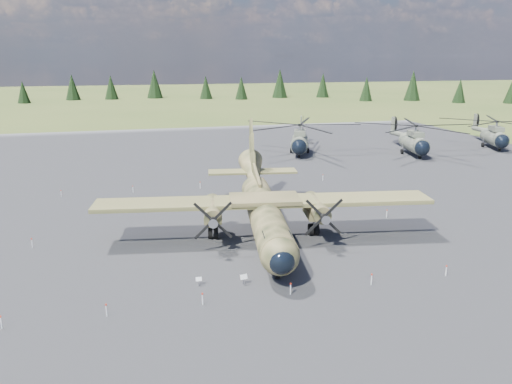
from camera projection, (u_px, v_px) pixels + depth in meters
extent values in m
plane|color=brown|center=(225.00, 232.00, 46.02)|extent=(500.00, 500.00, 0.00)
cube|color=#5B5C60|center=(208.00, 202.00, 55.37)|extent=(120.00, 120.00, 0.04)
cylinder|color=#32381E|center=(265.00, 216.00, 43.10)|extent=(5.51, 18.29, 2.81)
sphere|color=#32381E|center=(280.00, 256.00, 34.42)|extent=(3.14, 3.14, 2.76)
sphere|color=black|center=(281.00, 260.00, 33.90)|extent=(2.31, 2.31, 2.02)
cube|color=black|center=(277.00, 238.00, 35.76)|extent=(2.23, 1.89, 0.55)
cone|color=#32381E|center=(253.00, 173.00, 54.20)|extent=(3.77, 7.24, 4.23)
cube|color=#989A9D|center=(264.00, 225.00, 44.37)|extent=(2.80, 6.24, 0.50)
cube|color=#3A3D20|center=(265.00, 201.00, 43.28)|extent=(29.30, 7.77, 0.35)
cube|color=#32381E|center=(265.00, 199.00, 43.22)|extent=(6.50, 4.48, 0.35)
cylinder|color=#32381E|center=(213.00, 210.00, 42.71)|extent=(2.28, 5.39, 1.51)
cube|color=#32381E|center=(213.00, 214.00, 43.66)|extent=(2.00, 3.60, 0.80)
cone|color=gray|center=(213.00, 222.00, 39.58)|extent=(0.89, 1.01, 0.76)
cylinder|color=black|center=(213.00, 233.00, 44.11)|extent=(1.04, 1.23, 1.10)
cylinder|color=#32381E|center=(316.00, 207.00, 43.55)|extent=(2.28, 5.39, 1.51)
cube|color=#32381E|center=(314.00, 211.00, 44.49)|extent=(2.00, 3.60, 0.80)
cone|color=gray|center=(325.00, 219.00, 40.42)|extent=(0.89, 1.01, 0.76)
cylinder|color=black|center=(314.00, 229.00, 44.94)|extent=(1.04, 1.23, 1.10)
cube|color=#32381E|center=(256.00, 176.00, 50.37)|extent=(1.42, 7.54, 1.69)
cube|color=#3A3D20|center=(252.00, 172.00, 54.67)|extent=(9.86, 3.64, 0.22)
cylinder|color=gray|center=(277.00, 263.00, 35.85)|extent=(0.16, 0.16, 0.90)
cylinder|color=black|center=(277.00, 272.00, 36.04)|extent=(0.49, 0.98, 0.94)
cylinder|color=slate|center=(300.00, 143.00, 81.62)|extent=(5.11, 8.07, 2.65)
sphere|color=black|center=(299.00, 147.00, 77.98)|extent=(3.13, 3.13, 2.44)
sphere|color=slate|center=(300.00, 139.00, 85.28)|extent=(3.13, 3.13, 2.44)
cube|color=slate|center=(300.00, 133.00, 80.77)|extent=(2.86, 3.80, 0.79)
cylinder|color=gray|center=(300.00, 128.00, 80.56)|extent=(0.49, 0.49, 1.06)
cylinder|color=slate|center=(301.00, 133.00, 88.99)|extent=(3.95, 8.79, 1.52)
cube|color=slate|center=(301.00, 123.00, 92.45)|extent=(0.73, 1.47, 2.54)
cylinder|color=black|center=(303.00, 123.00, 92.42)|extent=(1.01, 2.61, 2.75)
cylinder|color=black|center=(299.00, 156.00, 78.98)|extent=(0.53, 0.78, 0.72)
cylinder|color=black|center=(291.00, 150.00, 83.39)|extent=(0.59, 0.90, 0.85)
cylinder|color=gray|center=(291.00, 147.00, 83.25)|extent=(0.19, 0.19, 1.54)
cylinder|color=black|center=(308.00, 151.00, 83.10)|extent=(0.59, 0.90, 0.85)
cylinder|color=gray|center=(308.00, 147.00, 82.96)|extent=(0.19, 0.19, 1.54)
cylinder|color=slate|center=(414.00, 144.00, 80.77)|extent=(4.17, 7.95, 2.63)
sphere|color=black|center=(422.00, 148.00, 77.14)|extent=(2.88, 2.88, 2.42)
sphere|color=slate|center=(406.00, 140.00, 84.42)|extent=(2.88, 2.88, 2.42)
cube|color=slate|center=(416.00, 134.00, 79.93)|extent=(2.46, 3.67, 0.79)
cylinder|color=gray|center=(416.00, 129.00, 79.72)|extent=(0.45, 0.45, 1.05)
cylinder|color=slate|center=(399.00, 134.00, 88.13)|extent=(2.77, 8.96, 1.50)
cube|color=slate|center=(393.00, 124.00, 91.58)|extent=(0.54, 1.49, 2.52)
cylinder|color=black|center=(395.00, 124.00, 91.59)|extent=(0.64, 2.68, 2.73)
cylinder|color=black|center=(420.00, 157.00, 78.14)|extent=(0.44, 0.76, 0.71)
cylinder|color=black|center=(402.00, 151.00, 82.35)|extent=(0.49, 0.89, 0.84)
cylinder|color=gray|center=(402.00, 148.00, 82.20)|extent=(0.18, 0.18, 1.52)
cylinder|color=black|center=(419.00, 151.00, 82.44)|extent=(0.49, 0.89, 0.84)
cylinder|color=gray|center=(419.00, 148.00, 82.29)|extent=(0.18, 0.18, 1.52)
cylinder|color=slate|center=(494.00, 138.00, 86.93)|extent=(4.99, 7.79, 2.56)
sphere|color=black|center=(502.00, 141.00, 83.42)|extent=(3.03, 3.03, 2.35)
sphere|color=slate|center=(487.00, 135.00, 90.46)|extent=(3.03, 3.03, 2.35)
cube|color=slate|center=(496.00, 129.00, 86.11)|extent=(2.78, 3.68, 0.77)
cylinder|color=gray|center=(497.00, 124.00, 85.91)|extent=(0.47, 0.47, 1.02)
cylinder|color=slate|center=(481.00, 130.00, 94.04)|extent=(3.88, 8.47, 1.46)
cube|color=slate|center=(475.00, 120.00, 97.38)|extent=(0.72, 1.42, 2.45)
cylinder|color=black|center=(477.00, 120.00, 97.34)|extent=(1.00, 2.51, 2.66)
cylinder|color=black|center=(499.00, 149.00, 84.38)|extent=(0.51, 0.75, 0.70)
cylinder|color=black|center=(483.00, 145.00, 88.65)|extent=(0.58, 0.87, 0.82)
cylinder|color=gray|center=(483.00, 142.00, 88.51)|extent=(0.18, 0.18, 1.48)
cylinder|color=black|center=(499.00, 145.00, 88.35)|extent=(0.58, 0.87, 0.82)
cylinder|color=gray|center=(499.00, 142.00, 88.21)|extent=(0.18, 0.18, 1.48)
cube|color=gray|center=(199.00, 282.00, 35.14)|extent=(0.07, 0.07, 0.52)
cube|color=white|center=(199.00, 279.00, 35.03)|extent=(0.42, 0.18, 0.29)
cube|color=gray|center=(244.00, 280.00, 35.27)|extent=(0.11, 0.11, 0.63)
cube|color=white|center=(244.00, 277.00, 35.14)|extent=(0.54, 0.31, 0.35)
cylinder|color=white|center=(1.00, 323.00, 29.50)|extent=(0.07, 0.07, 0.80)
cylinder|color=#B02512|center=(0.00, 317.00, 29.40)|extent=(0.12, 0.12, 0.10)
cylinder|color=white|center=(106.00, 311.00, 30.92)|extent=(0.07, 0.07, 0.80)
cylinder|color=#B02512|center=(106.00, 305.00, 30.82)|extent=(0.12, 0.12, 0.10)
cylinder|color=white|center=(203.00, 299.00, 32.34)|extent=(0.07, 0.07, 0.80)
cylinder|color=#B02512|center=(202.00, 294.00, 32.24)|extent=(0.12, 0.12, 0.10)
cylinder|color=white|center=(291.00, 289.00, 33.76)|extent=(0.07, 0.07, 0.80)
cylinder|color=#B02512|center=(291.00, 284.00, 33.66)|extent=(0.12, 0.12, 0.10)
cylinder|color=white|center=(371.00, 280.00, 35.18)|extent=(0.07, 0.07, 0.80)
cylinder|color=#B02512|center=(372.00, 275.00, 35.08)|extent=(0.12, 0.12, 0.10)
cylinder|color=white|center=(446.00, 271.00, 36.60)|extent=(0.07, 0.07, 0.80)
cylinder|color=#B02512|center=(447.00, 266.00, 36.50)|extent=(0.12, 0.12, 0.10)
cylinder|color=white|center=(61.00, 194.00, 57.09)|extent=(0.07, 0.07, 0.80)
cylinder|color=#B02512|center=(61.00, 190.00, 56.99)|extent=(0.12, 0.12, 0.10)
cylinder|color=white|center=(133.00, 189.00, 58.98)|extent=(0.07, 0.07, 0.80)
cylinder|color=#B02512|center=(133.00, 186.00, 58.88)|extent=(0.12, 0.12, 0.10)
cylinder|color=white|center=(200.00, 185.00, 60.88)|extent=(0.07, 0.07, 0.80)
cylinder|color=#B02512|center=(200.00, 182.00, 60.77)|extent=(0.12, 0.12, 0.10)
cylinder|color=white|center=(263.00, 181.00, 62.77)|extent=(0.07, 0.07, 0.80)
cylinder|color=#B02512|center=(263.00, 178.00, 62.66)|extent=(0.12, 0.12, 0.10)
cylinder|color=white|center=(323.00, 178.00, 64.66)|extent=(0.07, 0.07, 0.80)
cylinder|color=#B02512|center=(323.00, 175.00, 64.56)|extent=(0.12, 0.12, 0.10)
cylinder|color=white|center=(32.00, 243.00, 42.01)|extent=(0.07, 0.07, 0.80)
cylinder|color=#B02512|center=(31.00, 239.00, 41.91)|extent=(0.12, 0.12, 0.10)
cylinder|color=white|center=(387.00, 214.00, 49.82)|extent=(0.07, 0.07, 0.80)
cylinder|color=#B02512|center=(387.00, 210.00, 49.71)|extent=(0.12, 0.12, 0.10)
cone|color=black|center=(460.00, 91.00, 171.78)|extent=(4.50, 4.50, 8.04)
cone|color=black|center=(413.00, 86.00, 180.33)|extent=(5.98, 5.98, 10.68)
cone|color=black|center=(366.00, 89.00, 179.13)|extent=(4.80, 4.80, 8.57)
cone|color=black|center=(323.00, 85.00, 195.04)|extent=(5.24, 5.24, 9.36)
cone|color=black|center=(280.00, 83.00, 193.25)|extent=(6.13, 6.13, 10.95)
cone|color=black|center=(241.00, 88.00, 185.70)|extent=(4.72, 4.72, 8.43)
cone|color=black|center=(206.00, 87.00, 188.07)|extent=(4.79, 4.79, 8.56)
cone|color=black|center=(154.00, 84.00, 190.76)|extent=(5.99, 5.99, 10.70)
cone|color=black|center=(111.00, 87.00, 185.74)|extent=(4.97, 4.97, 8.88)
cone|color=black|center=(72.00, 87.00, 182.94)|extent=(5.24, 5.24, 9.36)
cone|color=black|center=(23.00, 92.00, 170.72)|extent=(4.25, 4.25, 7.58)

